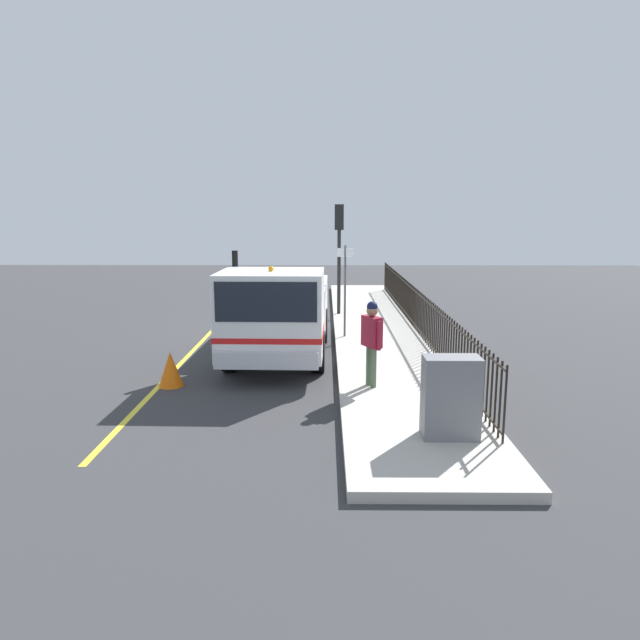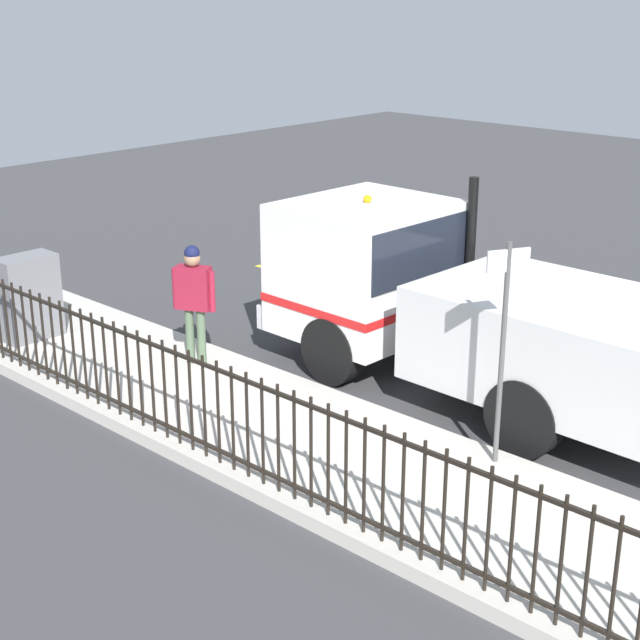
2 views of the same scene
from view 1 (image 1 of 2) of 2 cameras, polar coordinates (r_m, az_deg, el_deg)
The scene contains 10 objects.
ground_plane at distance 17.52m, azimuth -4.01°, elevation -1.31°, with size 45.77×45.77×0.00m, color #38383A.
sidewalk_slab at distance 17.52m, azimuth 5.65°, elevation -1.06°, with size 2.57×20.80×0.17m, color #B7B2A8.
lane_marking at distance 17.81m, azimuth -10.86°, elevation -1.27°, with size 0.12×18.72×0.01m, color yellow.
work_truck at distance 14.28m, azimuth -4.11°, elevation 1.18°, with size 2.42×6.52×2.73m.
worker_standing at distance 11.45m, azimuth 5.15°, elevation -1.46°, with size 0.41×0.58×1.73m.
iron_fence at distance 17.53m, azimuth 9.38°, elevation 1.21°, with size 0.04×17.72×1.23m.
traffic_light_near at distance 19.65m, azimuth 1.91°, elevation 8.28°, with size 0.31×0.23×3.72m.
utility_cabinet at distance 9.17m, azimuth 12.84°, elevation -7.48°, with size 0.87×0.48×1.28m, color slate.
traffic_cone at distance 12.53m, azimuth -14.60°, elevation -4.74°, with size 0.52×0.52×0.74m, color orange.
street_sign at distance 16.03m, azimuth 2.50°, elevation 3.92°, with size 0.46×0.26×2.56m.
Camera 1 is at (1.39, -17.09, 3.62)m, focal length 32.27 mm.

